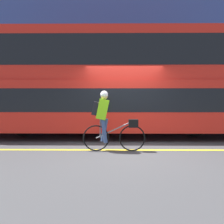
# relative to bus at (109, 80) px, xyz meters

# --- Properties ---
(ground_plane) EXTENTS (80.00, 80.00, 0.00)m
(ground_plane) POSITION_rel_bus_xyz_m (0.52, -2.29, -2.13)
(ground_plane) COLOR #424244
(road_center_line) EXTENTS (50.00, 0.14, 0.01)m
(road_center_line) POSITION_rel_bus_xyz_m (0.52, -2.24, -2.12)
(road_center_line) COLOR yellow
(road_center_line) RESTS_ON ground_plane
(sidewalk_curb) EXTENTS (60.00, 2.60, 0.11)m
(sidewalk_curb) POSITION_rel_bus_xyz_m (0.52, 3.92, -2.08)
(sidewalk_curb) COLOR gray
(sidewalk_curb) RESTS_ON ground_plane
(building_facade) EXTENTS (60.00, 0.30, 7.75)m
(building_facade) POSITION_rel_bus_xyz_m (0.52, 5.37, 1.75)
(building_facade) COLOR #33478C
(building_facade) RESTS_ON ground_plane
(bus) EXTENTS (10.52, 2.57, 3.84)m
(bus) POSITION_rel_bus_xyz_m (0.00, 0.00, 0.00)
(bus) COLOR black
(bus) RESTS_ON ground_plane
(cyclist_on_bike) EXTENTS (1.73, 0.32, 1.68)m
(cyclist_on_bike) POSITION_rel_bus_xyz_m (0.01, -2.37, -1.23)
(cyclist_on_bike) COLOR black
(cyclist_on_bike) RESTS_ON ground_plane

